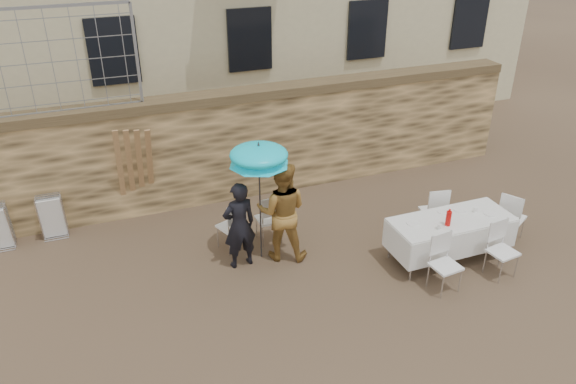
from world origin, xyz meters
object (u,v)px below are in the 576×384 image
object	(u,v)px
table_chair_front_left	(446,265)
table_chair_side	(512,216)
woman_dress	(282,211)
couple_chair_right	(269,217)
table_chair_front_right	(503,251)
banquet_table	(452,221)
table_chair_back	(433,210)
chair_stack_right	(52,214)
man_suit	(239,225)
umbrella	(259,158)
couple_chair_left	(231,225)
soda_bottle	(448,218)

from	to	relation	value
table_chair_front_left	table_chair_side	world-z (taller)	same
woman_dress	table_chair_front_left	world-z (taller)	woman_dress
couple_chair_right	table_chair_front_right	size ratio (longest dim) A/B	1.00
banquet_table	table_chair_front_right	size ratio (longest dim) A/B	2.19
table_chair_back	table_chair_side	size ratio (longest dim) A/B	1.00
table_chair_front_left	chair_stack_right	xyz separation A→B (m)	(-5.75, 3.91, -0.02)
banquet_table	table_chair_front_left	xyz separation A→B (m)	(-0.60, -0.75, -0.25)
man_suit	table_chair_back	xyz separation A→B (m)	(3.61, -0.26, -0.30)
couple_chair_right	table_chair_side	distance (m)	4.38
woman_dress	umbrella	distance (m)	1.05
couple_chair_left	chair_stack_right	world-z (taller)	couple_chair_left
table_chair_front_left	table_chair_front_right	distance (m)	1.10
couple_chair_left	table_chair_back	distance (m)	3.70
banquet_table	soda_bottle	distance (m)	0.30
woman_dress	table_chair_front_left	size ratio (longest dim) A/B	1.86
banquet_table	table_chair_side	bearing A→B (deg)	4.09
table_chair_front_right	umbrella	bearing A→B (deg)	143.64
woman_dress	table_chair_back	bearing A→B (deg)	-160.57
couple_chair_right	chair_stack_right	bearing A→B (deg)	-24.57
man_suit	woman_dress	distance (m)	0.76
umbrella	couple_chair_left	bearing A→B (deg)	131.63
umbrella	chair_stack_right	size ratio (longest dim) A/B	2.17
man_suit	table_chair_back	world-z (taller)	man_suit
soda_bottle	table_chair_side	size ratio (longest dim) A/B	0.27
man_suit	umbrella	size ratio (longest dim) A/B	0.78
umbrella	table_chair_front_left	world-z (taller)	umbrella
umbrella	couple_chair_left	xyz separation A→B (m)	(-0.40, 0.45, -1.40)
man_suit	table_chair_front_left	distance (m)	3.36
table_chair_back	banquet_table	bearing A→B (deg)	86.11
soda_bottle	table_chair_back	world-z (taller)	soda_bottle
man_suit	couple_chair_left	bearing A→B (deg)	-97.35
table_chair_back	woman_dress	bearing A→B (deg)	4.92
table_chair_front_left	couple_chair_left	bearing A→B (deg)	133.77
table_chair_front_left	umbrella	bearing A→B (deg)	135.40
umbrella	table_chair_back	bearing A→B (deg)	-6.43
couple_chair_right	table_chair_front_right	xyz separation A→B (m)	(3.21, -2.36, 0.00)
woman_dress	table_chair_front_right	xyz separation A→B (m)	(3.16, -1.81, -0.41)
table_chair_front_left	table_chair_side	distance (m)	2.17
banquet_table	soda_bottle	bearing A→B (deg)	-143.13
woman_dress	table_chair_front_left	bearing A→B (deg)	163.38
couple_chair_left	chair_stack_right	xyz separation A→B (m)	(-2.94, 1.54, -0.02)
woman_dress	table_chair_back	size ratio (longest dim) A/B	1.86
couple_chair_left	man_suit	bearing A→B (deg)	68.93
couple_chair_left	table_chair_front_left	bearing A→B (deg)	118.93
couple_chair_left	chair_stack_right	bearing A→B (deg)	-48.79
woman_dress	soda_bottle	world-z (taller)	woman_dress
umbrella	banquet_table	bearing A→B (deg)	-21.08
chair_stack_right	couple_chair_left	bearing A→B (deg)	-27.73
man_suit	soda_bottle	bearing A→B (deg)	151.98
couple_chair_right	soda_bottle	size ratio (longest dim) A/B	3.69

